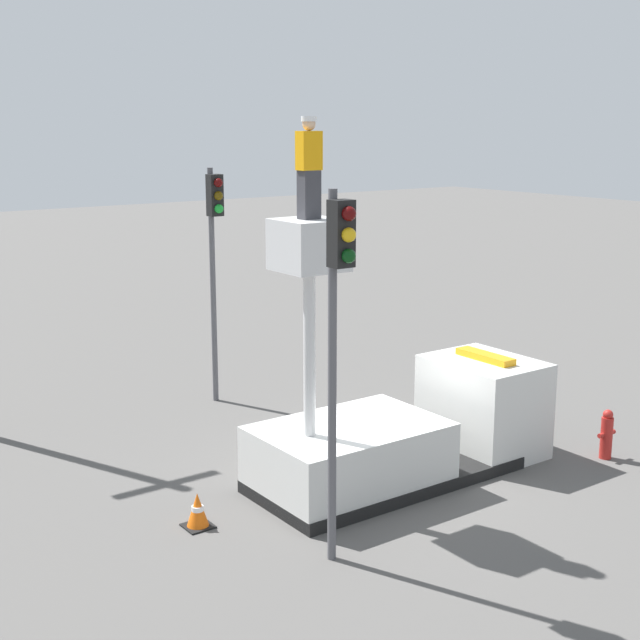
{
  "coord_description": "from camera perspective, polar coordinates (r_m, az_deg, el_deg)",
  "views": [
    {
      "loc": [
        -10.72,
        -12.66,
        6.91
      ],
      "look_at": [
        -2.32,
        -1.0,
        3.73
      ],
      "focal_mm": 50.0,
      "sensor_mm": 36.0,
      "label": 1
    }
  ],
  "objects": [
    {
      "name": "traffic_light_pole",
      "position": [
        13.45,
        1.14,
        0.85
      ],
      "size": [
        0.34,
        0.57,
        5.96
      ],
      "color": "#515156",
      "rests_on": "ground"
    },
    {
      "name": "traffic_cone_rear",
      "position": [
        16.02,
        -7.84,
        -12.02
      ],
      "size": [
        0.49,
        0.49,
        0.63
      ],
      "color": "black",
      "rests_on": "ground"
    },
    {
      "name": "traffic_light_across",
      "position": [
        21.95,
        -6.77,
        5.13
      ],
      "size": [
        0.34,
        0.57,
        5.86
      ],
      "color": "#515156",
      "rests_on": "ground"
    },
    {
      "name": "worker",
      "position": [
        15.48,
        -0.71,
        9.71
      ],
      "size": [
        0.4,
        0.26,
        1.75
      ],
      "color": "#38383D",
      "rests_on": "bucket_truck"
    },
    {
      "name": "bucket_truck",
      "position": [
        17.92,
        5.44,
        -7.05
      ],
      "size": [
        6.31,
        2.4,
        5.28
      ],
      "color": "black",
      "rests_on": "ground"
    },
    {
      "name": "fire_hydrant",
      "position": [
        19.76,
        17.87,
        -6.99
      ],
      "size": [
        0.49,
        0.25,
        1.07
      ],
      "color": "#B2231E",
      "rests_on": "ground"
    },
    {
      "name": "ground_plane",
      "position": [
        17.97,
        4.22,
        -10.16
      ],
      "size": [
        120.0,
        120.0,
        0.0
      ],
      "primitive_type": "plane",
      "color": "#565451"
    }
  ]
}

